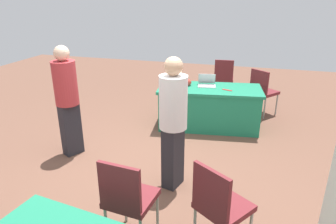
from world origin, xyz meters
TOP-DOWN VIEW (x-y plane):
  - ground_plane at (0.00, 0.00)m, footprint 14.40×14.40m
  - table_foreground at (-0.49, -1.87)m, footprint 1.94×1.06m
  - chair_near_front at (-1.43, -2.77)m, footprint 0.62×0.62m
  - chair_tucked_left at (-1.04, 1.08)m, footprint 0.61×0.61m
  - chair_tucked_right at (-0.20, 1.24)m, footprint 0.48×0.48m
  - chair_aisle at (-0.57, -3.53)m, footprint 0.47×0.47m
  - person_presenter at (-0.35, 0.14)m, footprint 0.42×0.42m
  - person_attendee_browsing at (1.38, -0.26)m, footprint 0.46×0.46m
  - laptop_silver at (-0.42, -1.99)m, footprint 0.36×0.34m
  - yarn_ball at (-0.08, -1.90)m, footprint 0.12×0.12m
  - scissors_red at (-0.81, -1.81)m, footprint 0.18×0.09m

SIDE VIEW (x-z plane):
  - ground_plane at x=0.00m, z-range 0.00..0.00m
  - table_foreground at x=-0.49m, z-range 0.00..0.76m
  - chair_tucked_left at x=-1.04m, z-range 0.07..1.02m
  - chair_near_front at x=-1.43m, z-range 0.07..1.02m
  - chair_aisle at x=-0.57m, z-range 0.07..1.04m
  - chair_tucked_right at x=-0.20m, z-range 0.08..1.05m
  - scissors_red at x=-0.81m, z-range 0.76..0.76m
  - laptop_silver at x=-0.42m, z-range 0.69..0.90m
  - yarn_ball at x=-0.08m, z-range 0.76..0.88m
  - person_attendee_browsing at x=1.38m, z-range 0.10..1.78m
  - person_presenter at x=-0.35m, z-range 0.10..1.79m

